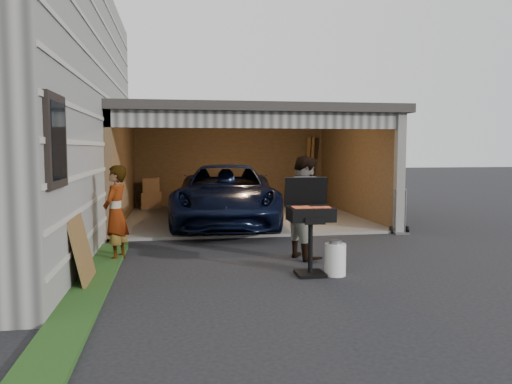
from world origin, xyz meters
TOP-DOWN VIEW (x-y plane):
  - ground at (0.00, 0.00)m, footprint 80.00×80.00m
  - groundcover_strip at (-2.25, -1.00)m, footprint 0.50×8.00m
  - garage at (0.76, 6.79)m, footprint 6.80×6.30m
  - minivan at (0.15, 5.20)m, footprint 2.94×5.45m
  - woman at (-2.10, 1.75)m, footprint 0.54×0.68m
  - man at (1.14, 1.41)m, footprint 0.91×1.03m
  - bbq_grill at (0.90, 0.24)m, footprint 0.66×0.58m
  - propane_tank at (1.27, 0.15)m, footprint 0.42×0.42m
  - plywood_panel at (-2.40, 0.23)m, footprint 0.25×0.90m
  - hand_truck at (3.90, 3.47)m, footprint 0.42×0.32m

SIDE VIEW (x-z plane):
  - ground at x=0.00m, z-range 0.00..0.00m
  - groundcover_strip at x=-2.25m, z-range 0.00..0.06m
  - hand_truck at x=3.90m, z-range -0.31..0.70m
  - propane_tank at x=1.27m, z-range 0.00..0.48m
  - plywood_panel at x=-2.40m, z-range 0.00..0.99m
  - minivan at x=0.15m, z-range 0.00..1.45m
  - woman at x=-2.10m, z-range 0.00..1.63m
  - bbq_grill at x=0.90m, z-range 0.14..1.61m
  - man at x=1.14m, z-range 0.00..1.79m
  - garage at x=0.76m, z-range 0.42..3.32m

